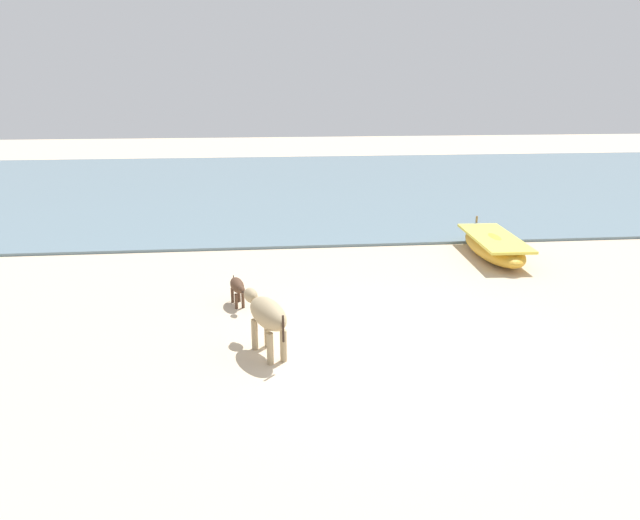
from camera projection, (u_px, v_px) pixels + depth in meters
name	position (u px, v px, depth m)	size (l,w,h in m)	color
ground	(397.00, 348.00, 10.40)	(80.00, 80.00, 0.00)	beige
sea_water	(314.00, 185.00, 26.14)	(60.00, 20.00, 0.08)	slate
fishing_boat_2	(494.00, 246.00, 15.63)	(1.32, 3.41, 0.78)	gold
cow_adult_dun	(267.00, 315.00, 9.97)	(0.90, 1.51, 1.02)	tan
calf_near_dark	(237.00, 287.00, 12.22)	(0.42, 0.90, 0.59)	#4C3323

